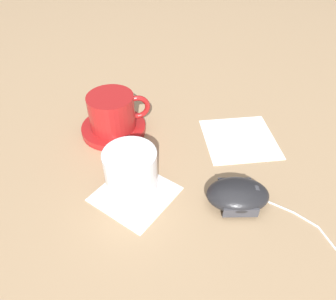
% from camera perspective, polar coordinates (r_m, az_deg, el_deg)
% --- Properties ---
extents(ground_plane, '(3.00, 3.00, 0.00)m').
position_cam_1_polar(ground_plane, '(0.58, -0.26, -2.55)').
color(ground_plane, '#9E7F5B').
extents(saucer, '(0.13, 0.13, 0.01)m').
position_cam_1_polar(saucer, '(0.66, -9.41, 3.77)').
color(saucer, maroon).
rests_on(saucer, ground).
extents(coffee_cup, '(0.09, 0.11, 0.07)m').
position_cam_1_polar(coffee_cup, '(0.64, -9.58, 6.66)').
color(coffee_cup, maroon).
rests_on(coffee_cup, saucer).
extents(computer_mouse, '(0.10, 0.11, 0.04)m').
position_cam_1_polar(computer_mouse, '(0.52, 12.04, -7.63)').
color(computer_mouse, black).
rests_on(computer_mouse, ground).
extents(napkin_under_glass, '(0.14, 0.14, 0.00)m').
position_cam_1_polar(napkin_under_glass, '(0.54, -5.73, -7.59)').
color(napkin_under_glass, white).
rests_on(napkin_under_glass, ground).
extents(drinking_glass, '(0.08, 0.08, 0.08)m').
position_cam_1_polar(drinking_glass, '(0.51, -6.42, -4.09)').
color(drinking_glass, silver).
rests_on(drinking_glass, napkin_under_glass).
extents(napkin_spare, '(0.18, 0.18, 0.00)m').
position_cam_1_polar(napkin_spare, '(0.65, 12.36, 1.94)').
color(napkin_spare, white).
rests_on(napkin_spare, ground).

